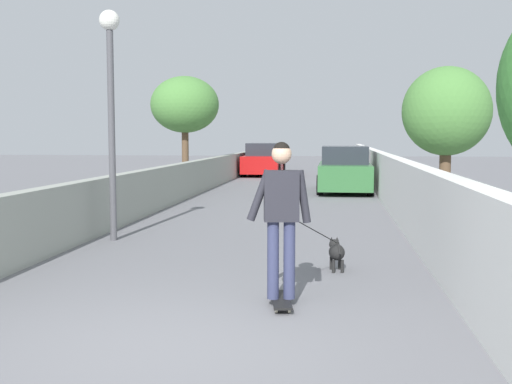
% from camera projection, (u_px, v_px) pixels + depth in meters
% --- Properties ---
extents(ground_plane, '(80.00, 80.00, 0.00)m').
position_uv_depth(ground_plane, '(285.00, 197.00, 19.41)').
color(ground_plane, slate).
extents(wall_left, '(48.00, 0.30, 1.08)m').
position_uv_depth(wall_left, '(173.00, 184.00, 17.76)').
color(wall_left, '#999E93').
rests_on(wall_left, ground).
extents(fence_right, '(48.00, 0.30, 1.36)m').
position_uv_depth(fence_right, '(390.00, 181.00, 17.00)').
color(fence_right, white).
rests_on(fence_right, ground).
extents(tree_right_mid, '(2.46, 2.46, 3.82)m').
position_uv_depth(tree_right_mid, '(446.00, 112.00, 17.63)').
color(tree_right_mid, brown).
rests_on(tree_right_mid, ground).
extents(tree_left_far, '(2.67, 2.67, 4.20)m').
position_uv_depth(tree_left_far, '(185.00, 105.00, 24.61)').
color(tree_left_far, brown).
rests_on(tree_left_far, ground).
extents(lamp_post, '(0.36, 0.36, 4.09)m').
position_uv_depth(lamp_post, '(111.00, 83.00, 11.18)').
color(lamp_post, '#4C4C51').
rests_on(lamp_post, ground).
extents(skateboard, '(0.82, 0.32, 0.08)m').
position_uv_depth(skateboard, '(281.00, 300.00, 7.01)').
color(skateboard, black).
rests_on(skateboard, ground).
extents(person_skateboarder, '(0.27, 0.72, 1.74)m').
position_uv_depth(person_skateboarder, '(281.00, 207.00, 6.91)').
color(person_skateboarder, '#333859').
rests_on(person_skateboarder, skateboard).
extents(dog, '(2.21, 0.76, 1.06)m').
position_uv_depth(dog, '(336.00, 251.00, 8.81)').
color(dog, black).
rests_on(dog, ground).
extents(car_near, '(4.23, 1.80, 1.54)m').
position_uv_depth(car_near, '(345.00, 171.00, 21.26)').
color(car_near, '#336B38').
rests_on(car_near, ground).
extents(car_far, '(4.38, 1.80, 1.54)m').
position_uv_depth(car_far, '(264.00, 160.00, 30.23)').
color(car_far, '#B71414').
rests_on(car_far, ground).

